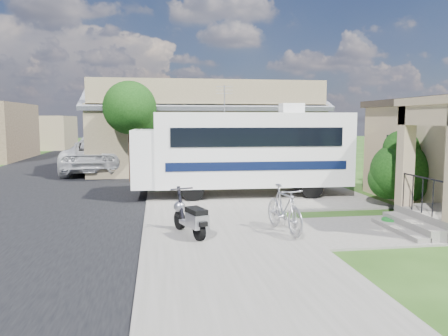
{
  "coord_description": "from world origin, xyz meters",
  "views": [
    {
      "loc": [
        -2.6,
        -11.2,
        2.84
      ],
      "look_at": [
        -0.5,
        2.5,
        1.3
      ],
      "focal_mm": 35.0,
      "sensor_mm": 36.0,
      "label": 1
    }
  ],
  "objects": [
    {
      "name": "pickup_truck",
      "position": [
        -5.83,
        12.99,
        0.9
      ],
      "size": [
        3.07,
        6.53,
        1.8
      ],
      "primitive_type": "imported",
      "rotation": [
        0.0,
        0.0,
        3.15
      ],
      "color": "silver",
      "rests_on": "ground"
    },
    {
      "name": "walk_slab",
      "position": [
        3.0,
        -1.0,
        0.03
      ],
      "size": [
        4.0,
        3.0,
        0.05
      ],
      "primitive_type": "cube",
      "color": "#66645C",
      "rests_on": "ground"
    },
    {
      "name": "ground",
      "position": [
        0.0,
        0.0,
        0.0
      ],
      "size": [
        120.0,
        120.0,
        0.0
      ],
      "primitive_type": "plane",
      "color": "#1E3C10"
    },
    {
      "name": "street_tree_b",
      "position": [
        -3.7,
        19.05,
        3.39
      ],
      "size": [
        2.44,
        2.4,
        4.73
      ],
      "color": "black",
      "rests_on": "ground"
    },
    {
      "name": "street_tree_c",
      "position": [
        -3.7,
        28.05,
        3.1
      ],
      "size": [
        2.44,
        2.4,
        4.42
      ],
      "color": "black",
      "rests_on": "ground"
    },
    {
      "name": "street_slab",
      "position": [
        -7.5,
        10.0,
        0.01
      ],
      "size": [
        9.0,
        80.0,
        0.02
      ],
      "primitive_type": "cube",
      "color": "black",
      "rests_on": "ground"
    },
    {
      "name": "garden_hose",
      "position": [
        3.5,
        -0.59,
        0.09
      ],
      "size": [
        0.41,
        0.41,
        0.19
      ],
      "primitive_type": "cylinder",
      "color": "#156B21",
      "rests_on": "ground"
    },
    {
      "name": "motorhome",
      "position": [
        0.57,
        4.7,
        1.74
      ],
      "size": [
        7.95,
        2.74,
        4.05
      ],
      "rotation": [
        0.0,
        0.0,
        -0.02
      ],
      "color": "white",
      "rests_on": "ground"
    },
    {
      "name": "driveway_slab",
      "position": [
        1.5,
        4.5,
        0.03
      ],
      "size": [
        7.0,
        6.0,
        0.05
      ],
      "primitive_type": "cube",
      "color": "#66645C",
      "rests_on": "ground"
    },
    {
      "name": "warehouse",
      "position": [
        0.0,
        13.97,
        1.99
      ],
      "size": [
        12.5,
        8.4,
        5.04
      ],
      "color": "#7B6A4D",
      "rests_on": "ground"
    },
    {
      "name": "distant_bldg_near",
      "position": [
        -15.0,
        34.0,
        1.6
      ],
      "size": [
        8.0,
        7.0,
        3.2
      ],
      "primitive_type": "cube",
      "color": "#7B6A4D",
      "rests_on": "ground"
    },
    {
      "name": "van",
      "position": [
        -6.78,
        19.56,
        0.91
      ],
      "size": [
        2.79,
        6.37,
        1.82
      ],
      "primitive_type": "imported",
      "rotation": [
        0.0,
        0.0,
        0.04
      ],
      "color": "silver",
      "rests_on": "ground"
    },
    {
      "name": "street_tree_a",
      "position": [
        -3.7,
        9.05,
        3.25
      ],
      "size": [
        2.44,
        2.4,
        4.58
      ],
      "color": "black",
      "rests_on": "ground"
    },
    {
      "name": "shrub",
      "position": [
        5.1,
        1.65,
        1.28
      ],
      "size": [
        2.04,
        1.95,
        2.5
      ],
      "color": "black",
      "rests_on": "ground"
    },
    {
      "name": "sidewalk_slab",
      "position": [
        -1.0,
        10.0,
        0.03
      ],
      "size": [
        4.0,
        80.0,
        0.06
      ],
      "primitive_type": "cube",
      "color": "#66645C",
      "rests_on": "ground"
    },
    {
      "name": "bicycle",
      "position": [
        0.48,
        -0.94,
        0.58
      ],
      "size": [
        0.86,
        2.0,
        1.16
      ],
      "primitive_type": "imported",
      "rotation": [
        0.0,
        0.0,
        0.16
      ],
      "color": "#A1A0A8",
      "rests_on": "ground"
    },
    {
      "name": "scooter",
      "position": [
        -1.83,
        -0.94,
        0.49
      ],
      "size": [
        0.86,
        1.63,
        1.11
      ],
      "rotation": [
        0.0,
        0.0,
        0.34
      ],
      "color": "black",
      "rests_on": "ground"
    }
  ]
}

